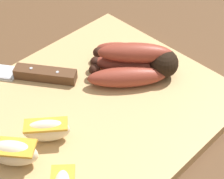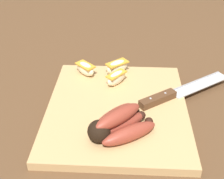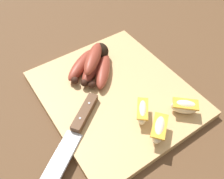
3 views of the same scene
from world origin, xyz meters
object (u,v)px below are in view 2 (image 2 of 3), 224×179
object	(u,v)px
chefs_knife	(173,94)
apple_wedge_far	(117,67)
apple_wedge_near	(118,78)
apple_wedge_middle	(85,69)
banana_bunch	(117,124)

from	to	relation	value
chefs_knife	apple_wedge_far	xyz separation A→B (m)	(-0.10, -0.14, 0.01)
apple_wedge_near	apple_wedge_middle	size ratio (longest dim) A/B	1.00
apple_wedge_near	apple_wedge_middle	xyz separation A→B (m)	(-0.04, -0.09, -0.00)
chefs_knife	apple_wedge_far	distance (m)	0.17
apple_wedge_near	apple_wedge_far	size ratio (longest dim) A/B	0.91
banana_bunch	apple_wedge_near	size ratio (longest dim) A/B	2.47
chefs_knife	apple_wedge_far	bearing A→B (deg)	-125.29
banana_bunch	chefs_knife	bearing A→B (deg)	136.67
banana_bunch	apple_wedge_near	bearing A→B (deg)	-178.70
chefs_knife	apple_wedge_middle	size ratio (longest dim) A/B	3.93
apple_wedge_middle	banana_bunch	bearing A→B (deg)	22.49
apple_wedge_middle	apple_wedge_far	bearing A→B (deg)	97.36
banana_bunch	apple_wedge_far	distance (m)	0.24
banana_bunch	chefs_knife	size ratio (longest dim) A/B	0.63
apple_wedge_near	chefs_knife	bearing A→B (deg)	71.25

